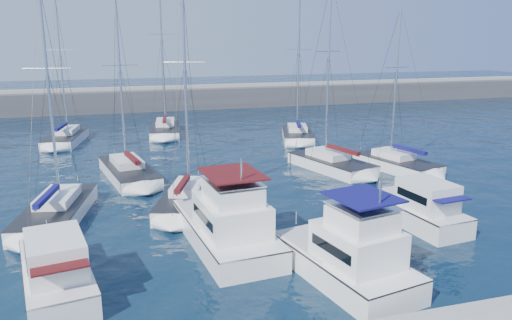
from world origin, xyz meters
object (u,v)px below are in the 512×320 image
object	(u,v)px
sailboat_back_b	(165,129)
sailboat_mid_b	(129,172)
motor_yacht_stbd_outer	(419,209)
sailboat_mid_d	(331,163)
sailboat_mid_e	(397,164)
motor_yacht_stbd_inner	(349,258)
sailboat_mid_a	(57,211)
sailboat_mid_c	(187,199)
sailboat_back_a	(66,138)
sailboat_back_c	(297,135)
motor_yacht_port_inner	(227,226)
motor_yacht_port_outer	(57,272)

from	to	relation	value
sailboat_back_b	sailboat_mid_b	bearing A→B (deg)	-97.48
motor_yacht_stbd_outer	sailboat_mid_d	distance (m)	12.86
sailboat_mid_d	sailboat_back_b	world-z (taller)	sailboat_back_b
sailboat_mid_e	sailboat_back_b	size ratio (longest dim) A/B	0.75
motor_yacht_stbd_inner	sailboat_mid_a	world-z (taller)	sailboat_mid_a
sailboat_mid_c	sailboat_mid_e	size ratio (longest dim) A/B	1.11
motor_yacht_stbd_inner	sailboat_mid_e	world-z (taller)	sailboat_mid_e
motor_yacht_stbd_inner	sailboat_back_a	distance (m)	38.45
sailboat_mid_c	sailboat_mid_d	world-z (taller)	sailboat_mid_d
sailboat_back_a	sailboat_back_b	world-z (taller)	sailboat_back_b
motor_yacht_stbd_inner	sailboat_mid_d	bearing A→B (deg)	56.41
sailboat_back_b	sailboat_back_c	distance (m)	15.13
sailboat_back_c	sailboat_back_b	bearing A→B (deg)	167.32
sailboat_back_c	motor_yacht_port_inner	bearing A→B (deg)	-101.45
sailboat_mid_a	sailboat_back_b	distance (m)	27.22
sailboat_mid_e	sailboat_back_a	bearing A→B (deg)	129.31
sailboat_mid_b	sailboat_back_b	xyz separation A→B (m)	(4.79, 17.53, 0.04)
motor_yacht_port_outer	sailboat_mid_a	bearing A→B (deg)	84.78
motor_yacht_stbd_outer	sailboat_mid_c	distance (m)	14.45
motor_yacht_port_inner	sailboat_mid_b	distance (m)	15.53
motor_yacht_port_inner	sailboat_mid_a	world-z (taller)	sailboat_mid_a
motor_yacht_port_outer	sailboat_back_c	distance (m)	35.07
sailboat_mid_b	sailboat_back_c	size ratio (longest dim) A/B	0.92
motor_yacht_port_inner	sailboat_mid_b	size ratio (longest dim) A/B	0.69
sailboat_mid_a	sailboat_mid_b	distance (m)	9.24
motor_yacht_port_outer	sailboat_back_c	world-z (taller)	sailboat_back_c
sailboat_mid_a	sailboat_mid_c	world-z (taller)	sailboat_mid_c
motor_yacht_stbd_inner	sailboat_mid_c	size ratio (longest dim) A/B	0.54
sailboat_mid_b	motor_yacht_port_outer	bearing A→B (deg)	-112.74
sailboat_mid_c	sailboat_mid_e	distance (m)	18.68
motor_yacht_stbd_outer	motor_yacht_stbd_inner	bearing A→B (deg)	-150.60
motor_yacht_port_outer	sailboat_back_c	bearing A→B (deg)	41.46
sailboat_mid_a	sailboat_back_b	world-z (taller)	sailboat_back_b
sailboat_mid_e	sailboat_back_c	xyz separation A→B (m)	(-3.58, 13.71, 0.02)
sailboat_mid_b	sailboat_back_b	size ratio (longest dim) A/B	0.78
motor_yacht_port_outer	sailboat_back_a	world-z (taller)	sailboat_back_a
sailboat_mid_a	sailboat_back_c	distance (m)	28.89
motor_yacht_port_inner	motor_yacht_stbd_outer	world-z (taller)	motor_yacht_port_inner
motor_yacht_port_outer	sailboat_mid_e	xyz separation A→B (m)	(25.26, 13.84, -0.43)
sailboat_back_a	sailboat_back_b	size ratio (longest dim) A/B	0.85
sailboat_mid_c	sailboat_back_a	world-z (taller)	sailboat_back_a
sailboat_mid_c	sailboat_mid_e	bearing A→B (deg)	33.06
motor_yacht_stbd_inner	sailboat_mid_d	size ratio (longest dim) A/B	0.52
motor_yacht_stbd_outer	sailboat_mid_a	bearing A→B (deg)	155.06
motor_yacht_port_outer	sailboat_mid_a	world-z (taller)	sailboat_mid_a
motor_yacht_stbd_outer	sailboat_mid_b	bearing A→B (deg)	130.63
motor_yacht_port_outer	sailboat_back_a	size ratio (longest dim) A/B	0.50
motor_yacht_stbd_inner	sailboat_mid_a	size ratio (longest dim) A/B	0.56
motor_yacht_stbd_inner	sailboat_back_a	size ratio (longest dim) A/B	0.53
motor_yacht_port_inner	sailboat_mid_e	distance (m)	20.41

